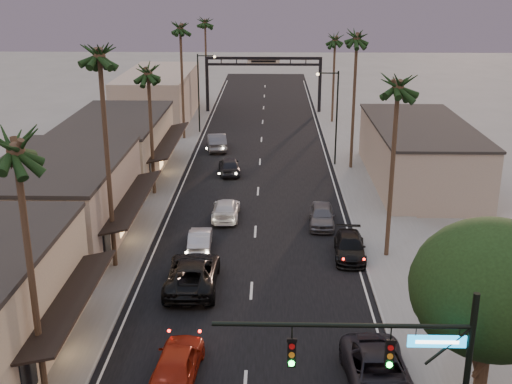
# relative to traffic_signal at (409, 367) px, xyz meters

# --- Properties ---
(ground) EXTENTS (200.00, 200.00, 0.00)m
(ground) POSITION_rel_traffic_signal_xyz_m (-5.69, 36.00, -5.08)
(ground) COLOR slate
(ground) RESTS_ON ground
(road) EXTENTS (14.00, 120.00, 0.02)m
(road) POSITION_rel_traffic_signal_xyz_m (-5.69, 41.00, -5.08)
(road) COLOR black
(road) RESTS_ON ground
(sidewalk_left) EXTENTS (5.00, 92.00, 0.12)m
(sidewalk_left) POSITION_rel_traffic_signal_xyz_m (-15.19, 48.00, -5.02)
(sidewalk_left) COLOR slate
(sidewalk_left) RESTS_ON ground
(sidewalk_right) EXTENTS (5.00, 92.00, 0.12)m
(sidewalk_right) POSITION_rel_traffic_signal_xyz_m (3.81, 48.00, -5.02)
(sidewalk_right) COLOR slate
(sidewalk_right) RESTS_ON ground
(storefront_mid) EXTENTS (8.00, 14.00, 5.50)m
(storefront_mid) POSITION_rel_traffic_signal_xyz_m (-18.69, 22.00, -2.33)
(storefront_mid) COLOR gray
(storefront_mid) RESTS_ON ground
(storefront_far) EXTENTS (8.00, 16.00, 5.00)m
(storefront_far) POSITION_rel_traffic_signal_xyz_m (-18.69, 38.00, -2.58)
(storefront_far) COLOR tan
(storefront_far) RESTS_ON ground
(storefront_dist) EXTENTS (8.00, 20.00, 6.00)m
(storefront_dist) POSITION_rel_traffic_signal_xyz_m (-18.69, 61.00, -2.08)
(storefront_dist) COLOR gray
(storefront_dist) RESTS_ON ground
(building_right) EXTENTS (8.00, 18.00, 5.00)m
(building_right) POSITION_rel_traffic_signal_xyz_m (8.31, 36.00, -2.58)
(building_right) COLOR gray
(building_right) RESTS_ON ground
(traffic_signal) EXTENTS (8.51, 0.22, 7.80)m
(traffic_signal) POSITION_rel_traffic_signal_xyz_m (0.00, 0.00, 0.00)
(traffic_signal) COLOR black
(traffic_signal) RESTS_ON ground
(corner_tree) EXTENTS (6.20, 6.20, 8.80)m
(corner_tree) POSITION_rel_traffic_signal_xyz_m (3.79, 3.45, 0.90)
(corner_tree) COLOR #38281C
(corner_tree) RESTS_ON ground
(arch) EXTENTS (15.20, 0.40, 7.27)m
(arch) POSITION_rel_traffic_signal_xyz_m (-5.69, 66.00, 0.45)
(arch) COLOR black
(arch) RESTS_ON ground
(streetlight_right) EXTENTS (2.13, 0.30, 9.00)m
(streetlight_right) POSITION_rel_traffic_signal_xyz_m (1.23, 41.00, 0.25)
(streetlight_right) COLOR black
(streetlight_right) RESTS_ON ground
(streetlight_left) EXTENTS (2.13, 0.30, 9.00)m
(streetlight_left) POSITION_rel_traffic_signal_xyz_m (-12.61, 54.00, 0.25)
(streetlight_left) COLOR black
(streetlight_left) RESTS_ON ground
(palm_la) EXTENTS (3.20, 3.20, 13.20)m
(palm_la) POSITION_rel_traffic_signal_xyz_m (-14.29, 5.00, 6.36)
(palm_la) COLOR #38281C
(palm_la) RESTS_ON ground
(palm_lb) EXTENTS (3.20, 3.20, 15.20)m
(palm_lb) POSITION_rel_traffic_signal_xyz_m (-14.29, 18.00, 8.30)
(palm_lb) COLOR #38281C
(palm_lb) RESTS_ON ground
(palm_lc) EXTENTS (3.20, 3.20, 12.20)m
(palm_lc) POSITION_rel_traffic_signal_xyz_m (-14.29, 32.00, 5.39)
(palm_lc) COLOR #38281C
(palm_lc) RESTS_ON ground
(palm_ld) EXTENTS (3.20, 3.20, 14.20)m
(palm_ld) POSITION_rel_traffic_signal_xyz_m (-14.29, 51.00, 7.33)
(palm_ld) COLOR #38281C
(palm_ld) RESTS_ON ground
(palm_ra) EXTENTS (3.20, 3.20, 13.20)m
(palm_ra) POSITION_rel_traffic_signal_xyz_m (2.91, 20.00, 6.36)
(palm_ra) COLOR #38281C
(palm_ra) RESTS_ON ground
(palm_rb) EXTENTS (3.20, 3.20, 14.20)m
(palm_rb) POSITION_rel_traffic_signal_xyz_m (2.91, 40.00, 7.33)
(palm_rb) COLOR #38281C
(palm_rb) RESTS_ON ground
(palm_rc) EXTENTS (3.20, 3.20, 12.20)m
(palm_rc) POSITION_rel_traffic_signal_xyz_m (2.91, 60.00, 5.39)
(palm_rc) COLOR #38281C
(palm_rc) RESTS_ON ground
(palm_far) EXTENTS (3.20, 3.20, 13.20)m
(palm_far) POSITION_rel_traffic_signal_xyz_m (-13.99, 74.00, 6.36)
(palm_far) COLOR #38281C
(palm_far) RESTS_ON ground
(oncoming_red) EXTENTS (2.23, 4.92, 1.64)m
(oncoming_red) POSITION_rel_traffic_signal_xyz_m (-8.75, 6.49, -4.26)
(oncoming_red) COLOR maroon
(oncoming_red) RESTS_ON ground
(oncoming_pickup) EXTENTS (2.97, 6.33, 1.75)m
(oncoming_pickup) POSITION_rel_traffic_signal_xyz_m (-9.12, 15.41, -4.21)
(oncoming_pickup) COLOR black
(oncoming_pickup) RESTS_ON ground
(oncoming_silver) EXTENTS (1.63, 4.18, 1.36)m
(oncoming_silver) POSITION_rel_traffic_signal_xyz_m (-9.28, 20.91, -4.40)
(oncoming_silver) COLOR #9B9CA0
(oncoming_silver) RESTS_ON ground
(oncoming_white) EXTENTS (1.96, 4.81, 1.40)m
(oncoming_white) POSITION_rel_traffic_signal_xyz_m (-7.96, 26.70, -4.38)
(oncoming_white) COLOR silver
(oncoming_white) RESTS_ON ground
(oncoming_dgrey) EXTENTS (2.39, 4.71, 1.54)m
(oncoming_dgrey) POSITION_rel_traffic_signal_xyz_m (-8.44, 38.05, -4.31)
(oncoming_dgrey) COLOR black
(oncoming_dgrey) RESTS_ON ground
(oncoming_grey_far) EXTENTS (2.53, 5.44, 1.72)m
(oncoming_grey_far) POSITION_rel_traffic_signal_xyz_m (-10.28, 46.64, -4.22)
(oncoming_grey_far) COLOR #4B4C50
(oncoming_grey_far) RESTS_ON ground
(curbside_near) EXTENTS (3.02, 6.08, 1.66)m
(curbside_near) POSITION_rel_traffic_signal_xyz_m (0.16, 5.77, -4.25)
(curbside_near) COLOR black
(curbside_near) RESTS_ON ground
(curbside_black) EXTENTS (2.22, 4.88, 1.39)m
(curbside_black) POSITION_rel_traffic_signal_xyz_m (0.51, 19.88, -4.39)
(curbside_black) COLOR black
(curbside_black) RESTS_ON ground
(curbside_grey) EXTENTS (2.02, 4.54, 1.52)m
(curbside_grey) POSITION_rel_traffic_signal_xyz_m (-0.89, 25.38, -4.32)
(curbside_grey) COLOR #4B4C50
(curbside_grey) RESTS_ON ground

